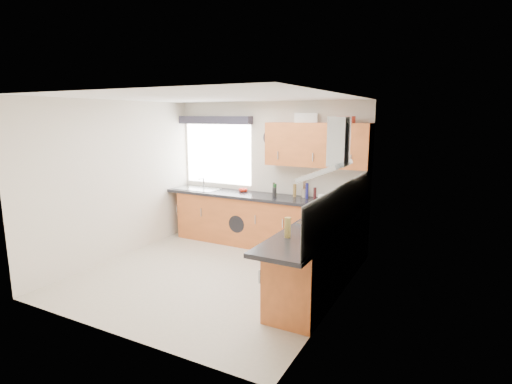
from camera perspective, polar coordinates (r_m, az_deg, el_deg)
The scene contains 33 objects.
ground_plane at distance 5.90m, azimuth -6.13°, elevation -11.74°, with size 3.60×3.60×0.00m, color beige.
ceiling at distance 5.45m, azimuth -6.67°, elevation 13.31°, with size 3.60×3.60×0.02m, color white.
wall_back at distance 7.08m, azimuth 1.78°, elevation 2.65°, with size 3.60×0.02×2.50m, color silver.
wall_front at distance 4.21m, azimuth -20.25°, elevation -3.72°, with size 3.60×0.02×2.50m, color silver.
wall_left at distance 6.70m, azimuth -19.26°, elevation 1.58°, with size 0.02×3.60×2.50m, color silver.
wall_right at distance 4.79m, azimuth 11.79°, elevation -1.56°, with size 0.02×3.60×2.50m, color silver.
window at distance 7.55m, azimuth -5.45°, elevation 5.42°, with size 1.40×0.02×1.10m, color white.
window_blind at distance 7.44m, azimuth -5.92°, elevation 10.19°, with size 1.50×0.18×0.14m, color #282632.
splashback at distance 5.09m, azimuth 12.59°, elevation -1.67°, with size 0.01×3.00×0.54m, color white.
base_cab_back at distance 7.04m, azimuth -0.03°, elevation -4.21°, with size 3.00×0.58×0.86m, color #AA5224.
base_cab_corner at distance 6.47m, azimuth 12.65°, elevation -5.85°, with size 0.60×0.60×0.86m, color #AA5224.
base_cab_right at distance 5.24m, azimuth 8.81°, elevation -9.73°, with size 0.58×2.10×0.86m, color #AA5224.
worktop_back at distance 6.88m, azimuth 0.67°, elevation -0.67°, with size 3.60×0.62×0.05m, color black.
worktop_right at distance 4.96m, azimuth 8.28°, elevation -5.35°, with size 0.62×2.42×0.05m, color black.
sink at distance 7.55m, azimuth -8.35°, elevation 0.76°, with size 0.84×0.46×0.10m, color #A6ADB3, non-canonical shape.
oven at distance 5.37m, azimuth 9.23°, elevation -9.25°, with size 0.56×0.58×0.85m, color black.
hob_plate at distance 5.23m, azimuth 9.40°, elevation -4.18°, with size 0.52×0.52×0.01m, color #A6ADB3.
extractor_hood at distance 5.05m, azimuth 10.78°, elevation 5.09°, with size 0.52×0.78×0.66m, color #A6ADB3, non-canonical shape.
upper_cabinets at distance 6.50m, azimuth 8.73°, elevation 6.68°, with size 1.70×0.35×0.70m, color #AA5224.
washing_machine at distance 7.15m, azimuth -1.60°, elevation -4.06°, with size 0.57×0.55×0.84m, color white.
wall_clock at distance 6.98m, azimuth 2.11°, elevation 7.76°, with size 0.30×0.30×0.04m, color #282632.
casserole at distance 6.65m, azimuth 7.20°, elevation 10.48°, with size 0.36×0.26×0.15m, color white.
storage_box at distance 6.24m, azimuth 12.71°, elevation 10.06°, with size 0.22×0.19×0.10m, color #CA3F2F.
utensil_pot at distance 6.75m, azimuth 6.94°, elevation -0.16°, with size 0.10×0.10×0.14m, color gray.
kitchen_roll at distance 5.66m, azimuth 9.45°, elevation -1.72°, with size 0.12×0.12×0.26m, color white.
tomato_cluster at distance 7.20m, azimuth -1.84°, elevation 0.31°, with size 0.14×0.14×0.07m, color red, non-canonical shape.
jar_0 at distance 6.63m, azimuth 2.64°, elevation -0.14°, with size 0.07×0.07×0.17m, color black.
jar_1 at distance 6.76m, azimuth 5.54°, elevation 0.23°, with size 0.06×0.06×0.22m, color olive.
jar_2 at distance 6.83m, azimuth 2.55°, elevation 0.42°, with size 0.04×0.04×0.22m, color #30221A.
jar_3 at distance 6.78m, azimuth 2.71°, elevation 0.28°, with size 0.06×0.06×0.21m, color #18451B.
jar_4 at distance 6.62m, azimuth 7.29°, elevation 0.15°, with size 0.05×0.05×0.26m, color navy.
jar_5 at distance 6.54m, azimuth 8.40°, elevation -0.25°, with size 0.05×0.05×0.21m, color #3B1516.
bottle_0 at distance 4.51m, azimuth 4.54°, elevation -5.07°, with size 0.07×0.07×0.23m, color olive.
Camera 1 is at (3.06, -4.50, 2.26)m, focal length 28.00 mm.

